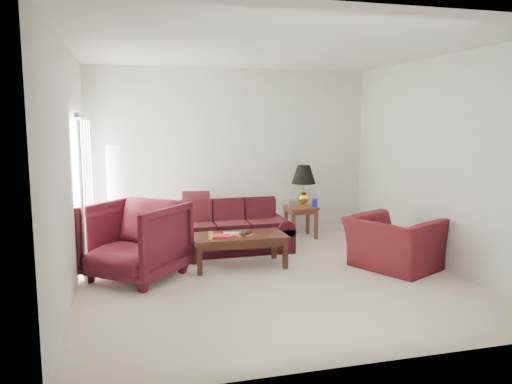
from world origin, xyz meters
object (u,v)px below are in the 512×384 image
(sofa, at_px, (230,228))
(armchair_right, at_px, (393,243))
(floor_lamp, at_px, (115,198))
(end_table, at_px, (301,222))
(coffee_table, at_px, (239,251))
(armchair_left, at_px, (135,241))

(sofa, bearing_deg, armchair_right, -32.75)
(floor_lamp, bearing_deg, armchair_right, -28.33)
(sofa, relative_size, end_table, 3.44)
(coffee_table, bearing_deg, sofa, 76.86)
(sofa, xyz_separation_m, coffee_table, (-0.05, -0.83, -0.16))
(floor_lamp, bearing_deg, coffee_table, -38.90)
(sofa, bearing_deg, end_table, 28.45)
(sofa, height_order, floor_lamp, floor_lamp)
(sofa, bearing_deg, floor_lamp, 166.00)
(floor_lamp, relative_size, coffee_table, 1.29)
(armchair_right, bearing_deg, armchair_left, 56.12)
(end_table, xyz_separation_m, armchair_left, (-2.95, -1.69, 0.23))
(floor_lamp, bearing_deg, end_table, 2.04)
(armchair_left, xyz_separation_m, armchair_right, (3.55, -0.48, -0.15))
(coffee_table, bearing_deg, armchair_right, -27.29)
(sofa, bearing_deg, armchair_left, -142.35)
(armchair_left, bearing_deg, end_table, 70.35)
(end_table, bearing_deg, armchair_right, -74.53)
(sofa, distance_m, floor_lamp, 1.91)
(armchair_left, bearing_deg, coffee_table, 47.95)
(armchair_left, height_order, armchair_right, armchair_left)
(armchair_left, bearing_deg, floor_lamp, 140.12)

